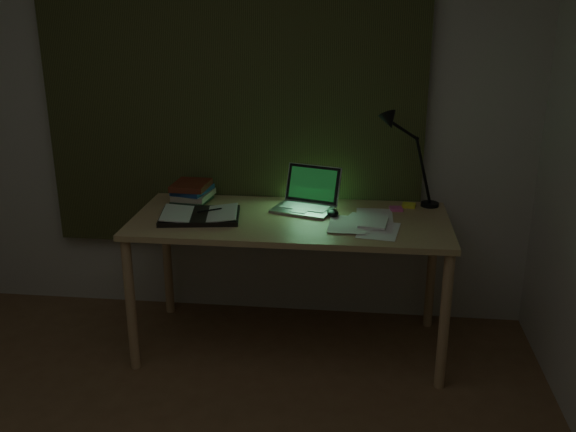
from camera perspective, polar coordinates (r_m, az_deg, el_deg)
name	(u,v)px	position (r m, az deg, el deg)	size (l,w,h in m)	color
wall_back	(233,112)	(3.79, -4.89, 9.17)	(3.50, 0.00, 2.50)	beige
curtain	(231,78)	(3.72, -5.10, 12.10)	(2.20, 0.06, 2.00)	#35381C
desk	(290,284)	(3.56, 0.22, -6.02)	(1.68, 0.74, 0.77)	tan
laptop	(303,191)	(3.50, 1.38, 2.24)	(0.32, 0.36, 0.23)	#AEAEB3
open_textbook	(200,215)	(3.44, -7.84, 0.10)	(0.42, 0.30, 0.04)	silver
book_stack	(192,192)	(3.71, -8.50, 2.14)	(0.19, 0.23, 0.12)	silver
loose_papers	(364,221)	(3.37, 6.81, -0.46)	(0.31, 0.33, 0.02)	white
mouse	(333,213)	(3.45, 4.00, 0.26)	(0.06, 0.10, 0.04)	black
sticky_yellow	(409,205)	(3.67, 10.68, 0.94)	(0.07, 0.07, 0.02)	yellow
sticky_pink	(396,209)	(3.60, 9.58, 0.64)	(0.07, 0.07, 0.01)	pink
desk_lamp	(433,159)	(3.63, 12.77, 4.97)	(0.36, 0.28, 0.55)	black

